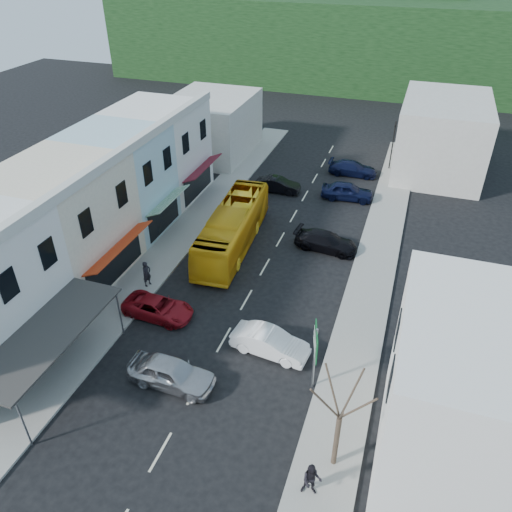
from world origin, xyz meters
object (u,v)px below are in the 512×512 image
at_px(car_silver, 172,374).
at_px(car_red, 158,307).
at_px(bus, 233,228).
at_px(car_white, 270,343).
at_px(street_tree, 340,418).
at_px(pedestrian_left, 147,275).
at_px(pedestrian_right, 312,480).
at_px(traffic_signal, 392,146).
at_px(direction_sign, 314,359).

relative_size(car_silver, car_red, 0.96).
bearing_deg(car_red, bus, -6.31).
relative_size(car_white, street_tree, 0.68).
height_order(pedestrian_left, pedestrian_right, same).
bearing_deg(pedestrian_right, car_silver, 146.26).
bearing_deg(pedestrian_right, car_white, 108.96).
bearing_deg(car_red, car_silver, -142.04).
xyz_separation_m(bus, pedestrian_left, (-3.63, -6.71, -0.55)).
xyz_separation_m(pedestrian_right, street_tree, (0.66, 1.74, 2.22)).
bearing_deg(pedestrian_right, bus, 110.26).
bearing_deg(traffic_signal, car_red, 75.95).
bearing_deg(car_red, car_white, -93.56).
bearing_deg(pedestrian_right, traffic_signal, 80.99).
relative_size(car_silver, pedestrian_left, 2.59).
distance_m(bus, street_tree, 19.46).
bearing_deg(direction_sign, car_white, 133.58).
height_order(pedestrian_left, direction_sign, direction_sign).
bearing_deg(car_white, direction_sign, -114.62).
bearing_deg(car_red, direction_sign, -101.03).
height_order(street_tree, traffic_signal, street_tree).
height_order(car_silver, pedestrian_right, pedestrian_right).
distance_m(car_white, traffic_signal, 28.89).
height_order(bus, traffic_signal, traffic_signal).
height_order(car_silver, street_tree, street_tree).
height_order(car_white, direction_sign, direction_sign).
bearing_deg(car_red, pedestrian_left, 43.40).
height_order(bus, car_white, bus).
bearing_deg(street_tree, pedestrian_left, 147.45).
bearing_deg(car_red, street_tree, -115.59).
distance_m(pedestrian_left, direction_sign, 13.64).
relative_size(pedestrian_left, traffic_signal, 0.34).
bearing_deg(car_silver, direction_sign, -71.64).
relative_size(pedestrian_right, direction_sign, 0.42).
xyz_separation_m(bus, car_silver, (1.83, -14.00, -0.85)).
bearing_deg(bus, direction_sign, -56.85).
xyz_separation_m(direction_sign, street_tree, (1.97, -4.17, 1.18)).
height_order(car_red, direction_sign, direction_sign).
bearing_deg(car_silver, car_red, 36.38).
relative_size(bus, car_silver, 2.64).
distance_m(car_silver, pedestrian_right, 9.25).
relative_size(street_tree, traffic_signal, 1.30).
relative_size(car_white, direction_sign, 1.08).
distance_m(car_silver, street_tree, 9.67).
bearing_deg(street_tree, car_white, 129.40).
xyz_separation_m(car_silver, street_tree, (9.11, -2.01, 2.52)).
height_order(car_red, pedestrian_left, pedestrian_left).
relative_size(bus, car_white, 2.64).
bearing_deg(pedestrian_left, bus, -10.49).
xyz_separation_m(car_white, street_tree, (4.87, -5.93, 2.52)).
height_order(pedestrian_left, street_tree, street_tree).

